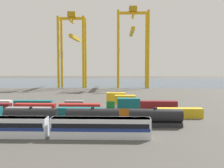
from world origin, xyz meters
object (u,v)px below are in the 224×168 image
object	(u,v)px
shipping_container_3	(129,113)
shipping_container_14	(116,105)
freight_tank_row	(62,117)
shipping_container_8	(80,108)
gantry_crane_west	(73,43)
passenger_train	(49,126)
shipping_container_7	(35,108)
gantry_crane_central	(133,39)

from	to	relation	value
shipping_container_3	shipping_container_14	size ratio (longest dim) A/B	1.00
freight_tank_row	shipping_container_8	distance (m)	17.08
shipping_container_8	gantry_crane_west	size ratio (longest dim) A/B	0.26
passenger_train	shipping_container_14	xyz separation A→B (m)	(12.54, 33.20, -0.84)
gantry_crane_west	shipping_container_8	bearing A→B (deg)	-78.58
shipping_container_8	gantry_crane_west	world-z (taller)	gantry_crane_west
shipping_container_7	passenger_train	bearing A→B (deg)	-66.50
shipping_container_8	gantry_crane_central	xyz separation A→B (m)	(19.62, 89.29, 28.76)
shipping_container_14	shipping_container_8	bearing A→B (deg)	-147.58
shipping_container_7	gantry_crane_west	bearing A→B (deg)	92.94
shipping_container_7	gantry_crane_west	world-z (taller)	gantry_crane_west
shipping_container_3	shipping_container_8	world-z (taller)	same
shipping_container_3	freight_tank_row	bearing A→B (deg)	-147.06
shipping_container_3	shipping_container_8	xyz separation A→B (m)	(-14.24, 6.76, 0.00)
passenger_train	freight_tank_row	xyz separation A→B (m)	(0.35, 9.46, -0.02)
gantry_crane_west	shipping_container_14	bearing A→B (deg)	-70.82
gantry_crane_west	gantry_crane_central	distance (m)	37.67
shipping_container_8	gantry_crane_west	xyz separation A→B (m)	(-17.97, 89.00, 26.36)
shipping_container_14	shipping_container_7	bearing A→B (deg)	-164.30
gantry_crane_central	shipping_container_7	bearing A→B (deg)	-110.29
passenger_train	shipping_container_7	size ratio (longest dim) A/B	3.26
shipping_container_3	gantry_crane_central	size ratio (longest dim) A/B	0.12
freight_tank_row	gantry_crane_west	world-z (taller)	gantry_crane_west
shipping_container_3	passenger_train	bearing A→B (deg)	-129.35
passenger_train	gantry_crane_central	size ratio (longest dim) A/B	0.80
freight_tank_row	shipping_container_7	xyz separation A→B (m)	(-11.85, 16.99, -0.83)
shipping_container_14	gantry_crane_central	distance (m)	87.86
shipping_container_3	shipping_container_14	xyz separation A→B (m)	(-3.60, 13.52, 0.00)
shipping_container_3	gantry_crane_central	bearing A→B (deg)	86.79
gantry_crane_west	gantry_crane_central	world-z (taller)	gantry_crane_central
passenger_train	gantry_crane_west	world-z (taller)	gantry_crane_west
shipping_container_7	gantry_crane_central	bearing A→B (deg)	69.71
passenger_train	shipping_container_8	size ratio (longest dim) A/B	3.26
gantry_crane_central	shipping_container_14	bearing A→B (deg)	-96.21
shipping_container_7	freight_tank_row	bearing A→B (deg)	-55.09
freight_tank_row	shipping_container_3	distance (m)	18.83
freight_tank_row	shipping_container_3	world-z (taller)	freight_tank_row
shipping_container_14	gantry_crane_west	distance (m)	90.98
freight_tank_row	gantry_crane_west	size ratio (longest dim) A/B	1.19
shipping_container_14	gantry_crane_west	world-z (taller)	gantry_crane_west
shipping_container_14	gantry_crane_central	size ratio (longest dim) A/B	0.12
freight_tank_row	shipping_container_8	world-z (taller)	freight_tank_row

